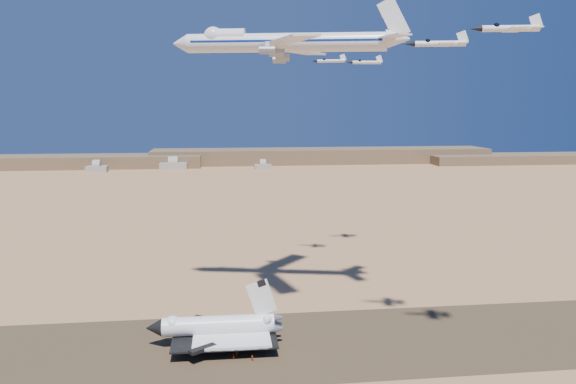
{
  "coord_description": "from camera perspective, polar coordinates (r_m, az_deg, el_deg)",
  "views": [
    {
      "loc": [
        -9.44,
        -153.76,
        68.09
      ],
      "look_at": [
        10.67,
        8.0,
        43.77
      ],
      "focal_mm": 35.0,
      "sensor_mm": 36.0,
      "label": 1
    }
  ],
  "objects": [
    {
      "name": "crew_c",
      "position": [
        159.43,
        -3.64,
        -16.45
      ],
      "size": [
        1.06,
        1.05,
        1.69
      ],
      "primitive_type": "imported",
      "rotation": [
        0.0,
        0.0,
        2.37
      ],
      "color": "#BF330B",
      "rests_on": "runway"
    },
    {
      "name": "chase_jet_a",
      "position": [
        153.25,
        15.07,
        14.37
      ],
      "size": [
        15.9,
        9.09,
        4.02
      ],
      "rotation": [
        0.0,
        0.0,
        -0.22
      ],
      "color": "white"
    },
    {
      "name": "ground",
      "position": [
        168.42,
        -3.39,
        -15.37
      ],
      "size": [
        1200.0,
        1200.0,
        0.0
      ],
      "primitive_type": "plane",
      "color": "tan",
      "rests_on": "ground"
    },
    {
      "name": "chase_jet_d",
      "position": [
        253.37,
        7.93,
        12.92
      ],
      "size": [
        16.06,
        8.6,
        4.0
      ],
      "rotation": [
        0.0,
        0.0,
        -0.05
      ],
      "color": "white"
    },
    {
      "name": "chase_jet_b",
      "position": [
        144.65,
        21.53,
        15.22
      ],
      "size": [
        16.3,
        9.24,
        4.1
      ],
      "rotation": [
        0.0,
        0.0,
        -0.2
      ],
      "color": "white"
    },
    {
      "name": "chase_jet_c",
      "position": [
        230.16,
        4.32,
        13.14
      ],
      "size": [
        13.56,
        7.83,
        3.45
      ],
      "rotation": [
        0.0,
        0.0,
        -0.25
      ],
      "color": "white"
    },
    {
      "name": "carrier_747",
      "position": [
        184.41,
        -0.95,
        14.94
      ],
      "size": [
        75.74,
        57.23,
        18.82
      ],
      "rotation": [
        0.0,
        0.0,
        -0.22
      ],
      "color": "white"
    },
    {
      "name": "ridgeline",
      "position": [
        687.81,
        -0.82,
        3.44
      ],
      "size": [
        960.0,
        90.0,
        18.0
      ],
      "color": "brown",
      "rests_on": "ground"
    },
    {
      "name": "shuttle",
      "position": [
        168.49,
        -7.19,
        -13.5
      ],
      "size": [
        39.07,
        23.93,
        19.31
      ],
      "rotation": [
        0.0,
        0.0,
        -0.01
      ],
      "color": "white",
      "rests_on": "runway"
    },
    {
      "name": "crew_a",
      "position": [
        160.56,
        -5.55,
        -16.32
      ],
      "size": [
        0.53,
        0.66,
        1.56
      ],
      "primitive_type": "imported",
      "rotation": [
        0.0,
        0.0,
        1.88
      ],
      "color": "#BF330B",
      "rests_on": "runway"
    },
    {
      "name": "runway",
      "position": [
        168.41,
        -3.39,
        -15.37
      ],
      "size": [
        600.0,
        50.0,
        0.06
      ],
      "primitive_type": "cube",
      "color": "brown",
      "rests_on": "ground"
    },
    {
      "name": "hangars",
      "position": [
        637.69,
        -11.97,
        2.61
      ],
      "size": [
        200.5,
        29.5,
        30.0
      ],
      "color": "#A7A394",
      "rests_on": "ground"
    },
    {
      "name": "crew_b",
      "position": [
        162.18,
        -5.22,
        -15.99
      ],
      "size": [
        0.89,
        1.05,
        1.87
      ],
      "primitive_type": "imported",
      "rotation": [
        0.0,
        0.0,
        2.06
      ],
      "color": "#BF330B",
      "rests_on": "runway"
    }
  ]
}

